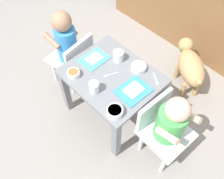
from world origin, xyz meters
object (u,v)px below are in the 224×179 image
(seated_child_right, at_px, (169,122))
(veggie_bowl_near, at_px, (74,73))
(water_cup_left, at_px, (118,57))
(cereal_bowl_left_side, at_px, (139,67))
(dining_table, at_px, (112,83))
(cereal_bowl_right_side, at_px, (115,111))
(dog, at_px, (190,65))
(seated_child_left, at_px, (68,44))
(food_tray_left, at_px, (94,59))
(food_tray_right, at_px, (134,90))
(spoon_by_left_tray, at_px, (110,75))
(spoon_by_right_tray, at_px, (156,80))
(water_cup_right, at_px, (94,88))

(seated_child_right, relative_size, veggie_bowl_near, 7.83)
(water_cup_left, height_order, cereal_bowl_left_side, water_cup_left)
(water_cup_left, bearing_deg, dining_table, -61.04)
(cereal_bowl_left_side, height_order, cereal_bowl_right_side, cereal_bowl_right_side)
(dog, height_order, cereal_bowl_left_side, cereal_bowl_left_side)
(seated_child_left, bearing_deg, seated_child_right, 2.25)
(seated_child_right, bearing_deg, dog, 110.98)
(food_tray_left, distance_m, cereal_bowl_right_side, 0.43)
(food_tray_left, height_order, food_tray_right, same)
(veggie_bowl_near, bearing_deg, cereal_bowl_left_side, 53.51)
(food_tray_left, distance_m, spoon_by_left_tray, 0.17)
(dining_table, height_order, cereal_bowl_left_side, cereal_bowl_left_side)
(dog, bearing_deg, spoon_by_right_tray, -89.59)
(dog, relative_size, spoon_by_left_tray, 4.21)
(seated_child_right, bearing_deg, cereal_bowl_left_side, 159.89)
(seated_child_right, distance_m, veggie_bowl_near, 0.65)
(water_cup_right, bearing_deg, dining_table, 95.19)
(veggie_bowl_near, xyz_separation_m, spoon_by_right_tray, (0.39, 0.34, -0.02))
(food_tray_right, relative_size, water_cup_right, 2.79)
(food_tray_left, height_order, water_cup_left, water_cup_left)
(veggie_bowl_near, relative_size, spoon_by_left_tray, 0.82)
(seated_child_left, height_order, spoon_by_right_tray, seated_child_left)
(seated_child_right, height_order, veggie_bowl_near, seated_child_right)
(dining_table, bearing_deg, spoon_by_left_tray, -135.28)
(water_cup_left, bearing_deg, spoon_by_left_tray, -66.88)
(food_tray_right, xyz_separation_m, water_cup_left, (-0.25, 0.11, 0.02))
(cereal_bowl_right_side, xyz_separation_m, spoon_by_left_tray, (-0.22, 0.17, -0.02))
(dining_table, distance_m, seated_child_right, 0.45)
(seated_child_right, distance_m, dog, 0.66)
(food_tray_right, distance_m, cereal_bowl_left_side, 0.18)
(water_cup_left, distance_m, spoon_by_right_tray, 0.29)
(dining_table, height_order, cereal_bowl_right_side, cereal_bowl_right_side)
(dining_table, height_order, spoon_by_right_tray, spoon_by_right_tray)
(dog, distance_m, cereal_bowl_left_side, 0.54)
(water_cup_right, bearing_deg, spoon_by_left_tray, 99.56)
(seated_child_left, bearing_deg, dining_table, 1.48)
(dining_table, relative_size, water_cup_right, 8.02)
(water_cup_left, relative_size, cereal_bowl_left_side, 0.73)
(dining_table, height_order, water_cup_left, water_cup_left)
(seated_child_right, relative_size, cereal_bowl_left_side, 6.39)
(seated_child_left, xyz_separation_m, water_cup_left, (0.38, 0.13, 0.06))
(food_tray_right, relative_size, cereal_bowl_right_side, 2.11)
(spoon_by_right_tray, bearing_deg, seated_child_right, -32.60)
(seated_child_right, distance_m, cereal_bowl_right_side, 0.32)
(seated_child_left, xyz_separation_m, seated_child_right, (0.90, 0.04, -0.02))
(dog, distance_m, veggie_bowl_near, 0.92)
(seated_child_right, relative_size, food_tray_right, 3.09)
(dining_table, relative_size, cereal_bowl_right_side, 6.06)
(water_cup_right, bearing_deg, food_tray_left, 138.89)
(seated_child_right, height_order, cereal_bowl_right_side, seated_child_right)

